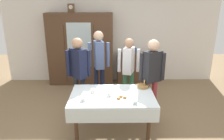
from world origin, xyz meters
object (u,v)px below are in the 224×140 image
(tea_cup_front_edge, at_px, (83,99))
(tea_cup_far_left, at_px, (135,102))
(bookshelf_low, at_px, (135,68))
(spoon_near_left, at_px, (102,89))
(book_stack, at_px, (136,51))
(tea_cup_back_edge, at_px, (93,91))
(bread_basket, at_px, (143,86))
(dining_table, at_px, (112,101))
(pastry_plate, at_px, (122,98))
(person_behind_table_left, at_px, (152,72))
(person_behind_table_right, at_px, (79,68))
(tea_cup_center, at_px, (109,95))
(wall_cabinet, at_px, (81,49))
(person_beside_shelf, at_px, (129,65))
(person_by_cabinet, at_px, (99,59))
(spoon_far_right, at_px, (98,102))
(mantel_clock, at_px, (71,8))

(tea_cup_front_edge, bearing_deg, tea_cup_far_left, -8.01)
(bookshelf_low, height_order, spoon_near_left, bookshelf_low)
(book_stack, height_order, tea_cup_back_edge, book_stack)
(bookshelf_low, xyz_separation_m, bread_basket, (-0.13, -2.27, 0.33))
(bread_basket, bearing_deg, book_stack, 86.76)
(dining_table, height_order, tea_cup_back_edge, tea_cup_back_edge)
(pastry_plate, height_order, spoon_near_left, pastry_plate)
(person_behind_table_left, bearing_deg, spoon_near_left, -167.37)
(tea_cup_back_edge, bearing_deg, person_behind_table_right, 119.54)
(book_stack, bearing_deg, person_behind_table_right, -128.05)
(tea_cup_far_left, distance_m, spoon_near_left, 0.84)
(bookshelf_low, bearing_deg, tea_cup_center, -106.80)
(dining_table, height_order, wall_cabinet, wall_cabinet)
(book_stack, distance_m, person_beside_shelf, 1.50)
(pastry_plate, distance_m, person_by_cabinet, 1.61)
(person_behind_table_right, height_order, person_by_cabinet, person_by_cabinet)
(tea_cup_far_left, bearing_deg, spoon_near_left, 132.78)
(person_by_cabinet, bearing_deg, spoon_far_right, -87.86)
(pastry_plate, bearing_deg, spoon_near_left, 128.99)
(mantel_clock, distance_m, bread_basket, 3.16)
(spoon_near_left, bearing_deg, tea_cup_center, -66.12)
(dining_table, height_order, tea_cup_far_left, tea_cup_far_left)
(dining_table, distance_m, book_stack, 2.76)
(book_stack, distance_m, bread_basket, 2.28)
(tea_cup_far_left, distance_m, tea_cup_back_edge, 0.89)
(spoon_far_right, bearing_deg, pastry_plate, 15.18)
(wall_cabinet, distance_m, person_beside_shelf, 1.91)
(dining_table, distance_m, tea_cup_far_left, 0.52)
(spoon_far_right, distance_m, person_behind_table_right, 1.17)
(tea_cup_far_left, bearing_deg, bookshelf_low, 82.99)
(bookshelf_low, bearing_deg, tea_cup_front_edge, -113.75)
(tea_cup_far_left, distance_m, person_behind_table_right, 1.58)
(person_by_cabinet, bearing_deg, bread_basket, -47.40)
(person_beside_shelf, bearing_deg, person_behind_table_right, -159.95)
(person_beside_shelf, bearing_deg, tea_cup_far_left, -90.72)
(bookshelf_low, xyz_separation_m, spoon_near_left, (-0.93, -2.36, 0.30))
(tea_cup_back_edge, height_order, spoon_far_right, tea_cup_back_edge)
(tea_cup_front_edge, xyz_separation_m, tea_cup_back_edge, (0.15, 0.37, -0.00))
(tea_cup_center, bearing_deg, bookshelf_low, 73.20)
(spoon_near_left, bearing_deg, spoon_far_right, -95.51)
(tea_cup_back_edge, xyz_separation_m, bread_basket, (0.98, 0.21, 0.01))
(tea_cup_far_left, distance_m, bread_basket, 0.74)
(mantel_clock, bearing_deg, spoon_far_right, -73.01)
(dining_table, relative_size, wall_cabinet, 0.73)
(tea_cup_front_edge, xyz_separation_m, person_behind_table_left, (1.32, 0.71, 0.25))
(tea_cup_center, xyz_separation_m, tea_cup_front_edge, (-0.45, -0.19, 0.00))
(book_stack, bearing_deg, spoon_far_right, -108.78)
(person_beside_shelf, height_order, person_by_cabinet, person_by_cabinet)
(spoon_far_right, xyz_separation_m, person_behind_table_left, (1.05, 0.77, 0.28))
(spoon_near_left, xyz_separation_m, person_beside_shelf, (0.59, 0.90, 0.21))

